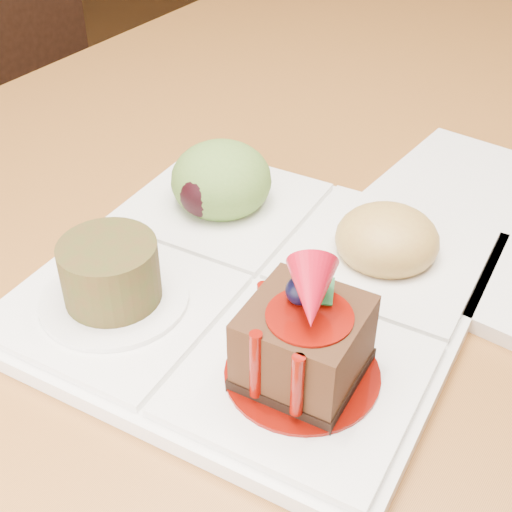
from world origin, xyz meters
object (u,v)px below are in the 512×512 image
Objects in this scene: dining_table at (498,163)px; sampler_plate at (257,265)px; chair_left at (38,114)px; second_plate at (510,233)px.

sampler_plate is (-0.06, -0.40, 0.09)m from dining_table.
dining_table is at bearing 76.66° from sampler_plate.
chair_left reaches higher than second_plate.
chair_left is (-0.86, 0.05, -0.19)m from dining_table.
dining_table is 0.88m from chair_left.
second_plate is at bearing 46.11° from sampler_plate.
sampler_plate reaches higher than dining_table.
dining_table is at bearing 107.92° from second_plate.
chair_left is at bearing 176.85° from dining_table.
chair_left is at bearing 163.14° from second_plate.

